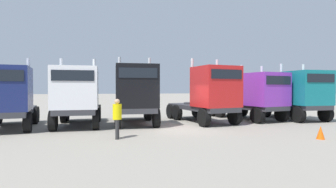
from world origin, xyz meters
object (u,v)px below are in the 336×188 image
(semi_truck_teal, at_px, (300,94))
(traffic_cone_near, at_px, (321,133))
(semi_truck_black, at_px, (136,94))
(semi_truck_purple, at_px, (257,96))
(semi_truck_red, at_px, (210,94))
(semi_truck_white, at_px, (77,96))
(visitor_in_hivis, at_px, (117,116))
(semi_truck_navy, at_px, (7,97))

(semi_truck_teal, bearing_deg, traffic_cone_near, -34.07)
(semi_truck_black, xyz_separation_m, semi_truck_purple, (8.60, 0.43, -0.20))
(semi_truck_black, bearing_deg, traffic_cone_near, 51.64)
(semi_truck_red, relative_size, traffic_cone_near, 10.89)
(semi_truck_white, bearing_deg, visitor_in_hivis, 27.26)
(semi_truck_teal, bearing_deg, semi_truck_navy, -89.97)
(semi_truck_white, relative_size, semi_truck_black, 1.01)
(semi_truck_white, relative_size, semi_truck_red, 0.95)
(semi_truck_purple, height_order, semi_truck_teal, semi_truck_teal)
(semi_truck_red, bearing_deg, semi_truck_navy, -98.80)
(traffic_cone_near, bearing_deg, semi_truck_navy, 156.81)
(semi_truck_teal, bearing_deg, semi_truck_red, -89.36)
(semi_truck_purple, distance_m, semi_truck_teal, 3.12)
(semi_truck_teal, relative_size, traffic_cone_near, 10.14)
(visitor_in_hivis, xyz_separation_m, traffic_cone_near, (8.82, -2.30, -0.75))
(semi_truck_teal, xyz_separation_m, traffic_cone_near, (-4.21, -6.31, -1.54))
(semi_truck_black, bearing_deg, semi_truck_red, 89.01)
(semi_truck_black, xyz_separation_m, semi_truck_red, (4.74, -0.31, -0.04))
(semi_truck_black, relative_size, traffic_cone_near, 10.29)
(semi_truck_black, relative_size, visitor_in_hivis, 3.37)
(semi_truck_red, bearing_deg, semi_truck_white, -101.03)
(semi_truck_white, height_order, semi_truck_black, semi_truck_black)
(semi_truck_white, distance_m, traffic_cone_near, 12.75)
(semi_truck_white, height_order, semi_truck_red, semi_truck_red)
(semi_truck_purple, bearing_deg, traffic_cone_near, -20.62)
(semi_truck_teal, bearing_deg, semi_truck_purple, -101.64)
(semi_truck_red, distance_m, visitor_in_hivis, 7.29)
(semi_truck_white, bearing_deg, semi_truck_red, 89.09)
(semi_truck_white, bearing_deg, semi_truck_navy, -83.56)
(semi_truck_teal, relative_size, visitor_in_hivis, 3.32)
(semi_truck_white, bearing_deg, semi_truck_teal, 90.56)
(semi_truck_white, height_order, visitor_in_hivis, semi_truck_white)
(visitor_in_hivis, bearing_deg, semi_truck_purple, 32.04)
(semi_truck_navy, distance_m, semi_truck_teal, 18.62)
(semi_truck_white, distance_m, visitor_in_hivis, 4.73)
(semi_truck_red, height_order, traffic_cone_near, semi_truck_red)
(traffic_cone_near, bearing_deg, semi_truck_black, 138.92)
(traffic_cone_near, bearing_deg, semi_truck_teal, 56.33)
(semi_truck_navy, distance_m, semi_truck_black, 6.97)
(semi_truck_purple, xyz_separation_m, traffic_cone_near, (-1.14, -6.92, -1.43))
(semi_truck_teal, bearing_deg, semi_truck_black, -91.30)
(visitor_in_hivis, relative_size, traffic_cone_near, 3.05)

